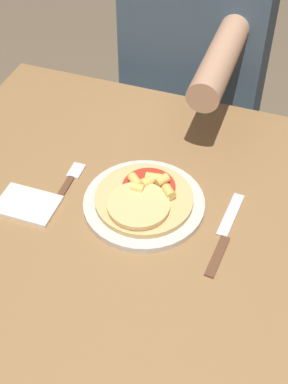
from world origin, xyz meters
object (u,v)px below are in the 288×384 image
(plate, at_px, (144,203))
(person_diner, at_px, (196,68))
(knife, at_px, (224,234))
(pizza, at_px, (144,198))
(fork, at_px, (66,187))
(dining_table, at_px, (131,257))

(plate, distance_m, person_diner, 0.58)
(plate, relative_size, knife, 1.11)
(pizza, height_order, person_diner, person_diner)
(plate, relative_size, person_diner, 0.20)
(pizza, distance_m, fork, 0.17)
(pizza, height_order, fork, pizza)
(dining_table, xyz_separation_m, fork, (-0.15, 0.03, 0.13))
(plate, bearing_deg, dining_table, -113.00)
(person_diner, bearing_deg, pizza, -85.24)
(plate, height_order, knife, plate)
(fork, bearing_deg, dining_table, -12.66)
(pizza, xyz_separation_m, knife, (0.17, -0.02, -0.02))
(dining_table, xyz_separation_m, pizza, (0.02, 0.04, 0.15))
(plate, distance_m, pizza, 0.02)
(pizza, xyz_separation_m, person_diner, (-0.05, 0.58, -0.06))
(dining_table, distance_m, plate, 0.14)
(knife, bearing_deg, fork, 177.06)
(pizza, bearing_deg, person_diner, 94.76)
(knife, height_order, person_diner, person_diner)
(dining_table, bearing_deg, person_diner, 92.90)
(fork, bearing_deg, pizza, 0.67)
(knife, bearing_deg, pizza, 173.46)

